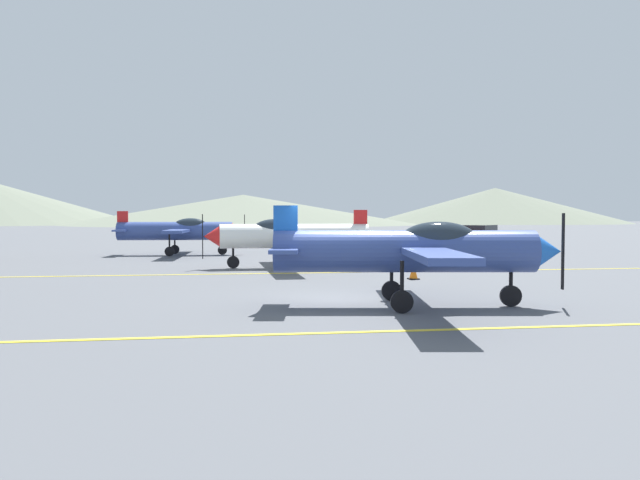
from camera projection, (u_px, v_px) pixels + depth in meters
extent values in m
plane|color=#54565B|center=(337.00, 303.00, 15.67)|extent=(400.00, 400.00, 0.00)
cube|color=yellow|center=(374.00, 332.00, 11.71)|extent=(80.00, 0.16, 0.01)
cube|color=yellow|center=(301.00, 273.00, 23.66)|extent=(80.00, 0.16, 0.01)
cylinder|color=#33478C|center=(404.00, 251.00, 14.93)|extent=(6.42, 1.95, 1.03)
cone|color=blue|center=(548.00, 251.00, 14.92)|extent=(0.77, 0.96, 0.87)
cube|color=black|center=(563.00, 251.00, 14.92)|extent=(0.05, 0.12, 1.87)
ellipsoid|color=#1E2833|center=(439.00, 239.00, 14.91)|extent=(1.97, 1.11, 0.84)
cube|color=#33478C|center=(419.00, 249.00, 14.93)|extent=(2.22, 8.27, 0.15)
cube|color=#33478C|center=(286.00, 249.00, 14.93)|extent=(1.00, 2.49, 0.09)
cube|color=blue|center=(286.00, 228.00, 14.91)|extent=(0.60, 0.20, 1.12)
cylinder|color=black|center=(511.00, 277.00, 14.95)|extent=(0.09, 0.09, 0.94)
cylinder|color=black|center=(511.00, 296.00, 14.97)|extent=(0.53, 0.19, 0.52)
cylinder|color=black|center=(402.00, 281.00, 13.93)|extent=(0.09, 0.09, 0.94)
cylinder|color=black|center=(402.00, 302.00, 13.95)|extent=(0.53, 0.19, 0.52)
cylinder|color=black|center=(392.00, 273.00, 15.98)|extent=(0.09, 0.09, 0.94)
cylinder|color=black|center=(391.00, 291.00, 16.00)|extent=(0.53, 0.19, 0.52)
cylinder|color=white|center=(295.00, 236.00, 26.20)|extent=(6.36, 1.18, 1.03)
cone|color=red|center=(212.00, 236.00, 25.60)|extent=(0.67, 0.89, 0.87)
cube|color=black|center=(203.00, 236.00, 25.54)|extent=(0.04, 0.11, 1.87)
ellipsoid|color=#1E2833|center=(275.00, 229.00, 26.04)|extent=(1.89, 0.89, 0.84)
cube|color=white|center=(286.00, 235.00, 26.13)|extent=(1.23, 8.23, 0.15)
cube|color=white|center=(360.00, 234.00, 26.69)|extent=(0.71, 2.44, 0.09)
cube|color=red|center=(360.00, 223.00, 26.67)|extent=(0.59, 0.13, 1.12)
cylinder|color=black|center=(233.00, 251.00, 25.78)|extent=(0.09, 0.09, 0.94)
cylinder|color=black|center=(233.00, 262.00, 25.80)|extent=(0.52, 0.12, 0.52)
cylinder|color=black|center=(296.00, 249.00, 27.26)|extent=(0.09, 0.09, 0.94)
cylinder|color=black|center=(296.00, 260.00, 27.28)|extent=(0.52, 0.12, 0.52)
cylinder|color=black|center=(302.00, 252.00, 25.24)|extent=(0.09, 0.09, 0.94)
cylinder|color=black|center=(302.00, 263.00, 25.26)|extent=(0.52, 0.12, 0.52)
cylinder|color=#33478C|center=(175.00, 231.00, 34.48)|extent=(6.39, 1.36, 1.03)
cone|color=red|center=(238.00, 231.00, 34.81)|extent=(0.70, 0.91, 0.87)
cube|color=black|center=(245.00, 231.00, 34.85)|extent=(0.04, 0.11, 1.87)
ellipsoid|color=#1E2833|center=(190.00, 226.00, 34.55)|extent=(1.91, 0.94, 0.84)
cube|color=#33478C|center=(182.00, 230.00, 34.52)|extent=(1.46, 8.25, 0.15)
cube|color=#33478C|center=(123.00, 230.00, 34.21)|extent=(0.78, 2.46, 0.09)
cube|color=red|center=(123.00, 221.00, 34.19)|extent=(0.59, 0.14, 1.12)
cylinder|color=black|center=(222.00, 242.00, 34.75)|extent=(0.09, 0.09, 0.94)
cylinder|color=black|center=(222.00, 250.00, 34.77)|extent=(0.53, 0.14, 0.52)
cylinder|color=black|center=(169.00, 243.00, 33.47)|extent=(0.09, 0.09, 0.94)
cylinder|color=black|center=(169.00, 251.00, 33.49)|extent=(0.53, 0.14, 0.52)
cylinder|color=black|center=(175.00, 241.00, 35.51)|extent=(0.09, 0.09, 0.94)
cylinder|color=black|center=(175.00, 249.00, 35.53)|extent=(0.53, 0.14, 0.52)
cube|color=red|center=(480.00, 239.00, 39.27)|extent=(4.24, 4.38, 0.75)
cube|color=black|center=(479.00, 229.00, 39.12)|extent=(2.80, 2.84, 0.55)
cylinder|color=black|center=(501.00, 245.00, 39.94)|extent=(0.60, 0.62, 0.64)
cylinder|color=black|center=(474.00, 244.00, 40.96)|extent=(0.60, 0.62, 0.64)
cylinder|color=black|center=(486.00, 247.00, 37.60)|extent=(0.60, 0.62, 0.64)
cylinder|color=black|center=(458.00, 246.00, 38.62)|extent=(0.60, 0.62, 0.64)
cube|color=black|center=(413.00, 279.00, 21.35)|extent=(0.36, 0.36, 0.04)
cone|color=orange|center=(414.00, 270.00, 21.34)|extent=(0.29, 0.29, 0.55)
cylinder|color=white|center=(414.00, 270.00, 21.34)|extent=(0.20, 0.20, 0.08)
cone|color=slate|center=(243.00, 210.00, 153.99)|extent=(87.72, 87.72, 7.44)
cone|color=slate|center=(495.00, 206.00, 180.31)|extent=(74.31, 74.31, 10.33)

